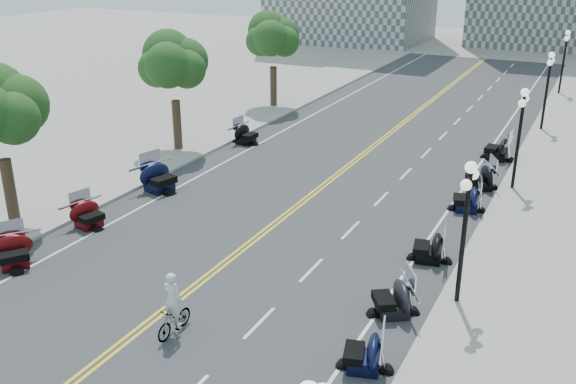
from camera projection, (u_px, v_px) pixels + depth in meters
The scene contains 40 objects.
ground at pixel (178, 300), 21.95m from camera, with size 160.00×160.00×0.00m, color gray.
road at pixel (303, 202), 30.28m from camera, with size 16.00×90.00×0.01m, color #333335.
centerline_yellow_a at pixel (300, 201), 30.33m from camera, with size 0.12×90.00×0.00m, color yellow.
centerline_yellow_b at pixel (305, 202), 30.23m from camera, with size 0.12×90.00×0.00m, color yellow.
edge_line_north at pixel (437, 227), 27.61m from camera, with size 0.12×90.00×0.00m, color white.
edge_line_south at pixel (190, 181), 32.95m from camera, with size 0.12×90.00×0.00m, color white.
lane_dash_6 at pixel (259, 323), 20.61m from camera, with size 0.12×2.00×0.00m, color white.
lane_dash_7 at pixel (311, 270), 23.94m from camera, with size 0.12×2.00×0.00m, color white.
lane_dash_8 at pixel (350, 230), 27.28m from camera, with size 0.12×2.00×0.00m, color white.
lane_dash_9 at pixel (381, 199), 30.61m from camera, with size 0.12×2.00×0.00m, color white.
lane_dash_10 at pixel (406, 174), 33.94m from camera, with size 0.12×2.00×0.00m, color white.
lane_dash_11 at pixel (426, 153), 37.27m from camera, with size 0.12×2.00×0.00m, color white.
lane_dash_12 at pixel (443, 136), 40.61m from camera, with size 0.12×2.00×0.00m, color white.
lane_dash_13 at pixel (457, 121), 43.94m from camera, with size 0.12×2.00×0.00m, color white.
lane_dash_14 at pixel (470, 109), 47.27m from camera, with size 0.12×2.00×0.00m, color white.
lane_dash_15 at pixel (480, 98), 50.60m from camera, with size 0.12×2.00×0.00m, color white.
lane_dash_16 at pixel (490, 88), 53.94m from camera, with size 0.12×2.00×0.00m, color white.
lane_dash_17 at pixel (498, 80), 57.27m from camera, with size 0.12×2.00×0.00m, color white.
lane_dash_18 at pixel (505, 72), 60.60m from camera, with size 0.12×2.00×0.00m, color white.
lane_dash_19 at pixel (512, 65), 63.94m from camera, with size 0.12×2.00×0.00m, color white.
sidewalk_north at pixel (537, 244), 25.87m from camera, with size 5.00×90.00×0.15m, color #9E9991.
sidewalk_south at pixel (127, 168), 34.64m from camera, with size 5.00×90.00×0.15m, color #9E9991.
street_lamp_2 at pixel (464, 235), 20.75m from camera, with size 0.50×1.20×4.90m, color black, non-canonical shape.
street_lamp_3 at pixel (519, 140), 30.75m from camera, with size 0.50×1.20×4.90m, color black, non-canonical shape.
street_lamp_4 at pixel (546, 92), 40.75m from camera, with size 0.50×1.20×4.90m, color black, non-canonical shape.
street_lamp_5 at pixel (563, 62), 50.74m from camera, with size 0.50×1.20×4.90m, color black, non-canonical shape.
tree_3 at pixel (174, 70), 36.07m from camera, with size 4.80×4.80×9.20m, color #235619, non-canonical shape.
tree_4 at pixel (273, 42), 46.07m from camera, with size 4.80×4.80×9.20m, color #235619, non-canonical shape.
motorcycle_n_5 at pixel (364, 351), 18.18m from camera, with size 1.78×1.78×1.24m, color black, non-canonical shape.
motorcycle_n_6 at pixel (393, 296), 20.87m from camera, with size 1.90×1.90×1.33m, color black, non-canonical shape.
motorcycle_n_7 at pixel (429, 245), 24.44m from camera, with size 1.85×1.85×1.30m, color black, non-canonical shape.
motorcycle_n_8 at pixel (467, 197), 29.04m from camera, with size 1.86×1.86×1.31m, color black, non-canonical shape.
motorcycle_n_9 at pixel (481, 176), 31.63m from camera, with size 1.94×1.94×1.36m, color black, non-canonical shape.
motorcycle_n_10 at pixel (498, 147), 35.96m from camera, with size 2.04×2.04×1.43m, color black, non-canonical shape.
motorcycle_s_5 at pixel (13, 250), 24.00m from camera, with size 1.93×1.93×1.35m, color #590A0C, non-canonical shape.
motorcycle_s_6 at pixel (88, 213), 27.39m from camera, with size 1.80×1.80×1.26m, color #590A0C, non-canonical shape.
motorcycle_s_7 at pixel (159, 176), 31.33m from camera, with size 2.22×2.22×1.55m, color black, non-canonical shape.
motorcycle_s_9 at pixel (246, 133), 38.82m from camera, with size 1.89×1.89×1.32m, color black, non-canonical shape.
bicycle at pixel (174, 320), 19.89m from camera, with size 0.46×1.62×0.98m, color #A51414.
cyclist_rider at pixel (171, 281), 19.39m from camera, with size 0.65×0.43×1.79m, color silver.
Camera 1 is at (11.95, -15.39, 11.41)m, focal length 40.00 mm.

